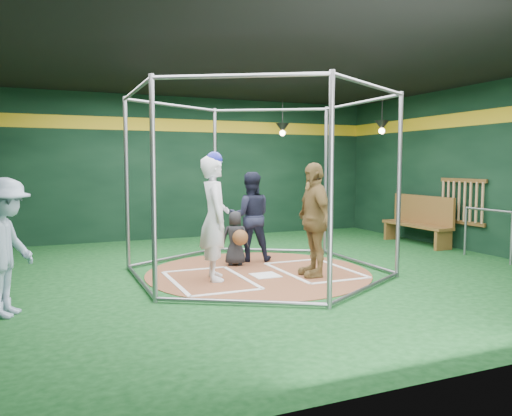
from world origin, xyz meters
name	(u,v)px	position (x,y,z in m)	size (l,w,h in m)	color
room_shell	(258,170)	(0.00, 0.01, 1.75)	(10.10, 9.10, 3.53)	#0D3914
clay_disc	(258,272)	(0.00, 0.00, 0.01)	(3.80, 3.80, 0.01)	brown
home_plate	(265,275)	(0.00, -0.30, 0.02)	(0.43, 0.43, 0.01)	white
batter_box_left	(209,280)	(-0.95, -0.25, 0.02)	(1.17, 1.77, 0.01)	white
batter_box_right	(314,270)	(0.95, -0.25, 0.02)	(1.17, 1.77, 0.01)	white
batting_cage	(258,185)	(0.00, 0.00, 1.50)	(4.05, 4.67, 3.00)	gray
bat_rack	(462,201)	(4.93, 0.40, 1.05)	(0.07, 1.25, 0.98)	brown
pendant_lamp_near	(282,128)	(2.20, 3.60, 2.74)	(0.34, 0.34, 0.90)	black
pendant_lamp_far	(382,126)	(4.00, 2.00, 2.74)	(0.34, 0.34, 0.90)	black
batter_figure	(215,217)	(-0.85, -0.22, 1.02)	(0.59, 0.79, 2.03)	silver
visitor_leopard	(314,219)	(0.73, -0.59, 0.94)	(1.09, 0.45, 1.86)	#A08044
catcher_figure	(236,238)	(-0.14, 0.69, 0.51)	(0.57, 0.63, 0.99)	black
umpire	(250,217)	(0.26, 1.01, 0.86)	(0.82, 0.64, 1.69)	black
bystander_blue	(6,247)	(-3.76, -1.03, 0.84)	(1.09, 0.63, 1.68)	#90A6BF
dugout_bench	(419,219)	(4.64, 1.37, 0.57)	(0.45, 1.93, 1.12)	brown
steel_railing	(488,226)	(4.55, -0.64, 0.66)	(0.05, 1.15, 0.99)	gray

